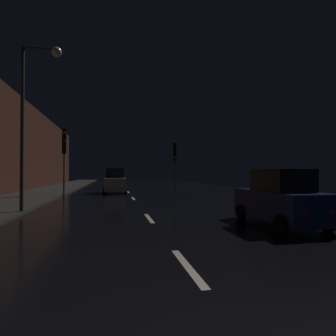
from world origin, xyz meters
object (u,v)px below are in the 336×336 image
traffic_light_far_right (175,156)px  streetlamp_overhead (33,102)px  car_parked_right_near (280,199)px  car_approaching_headlights (115,182)px  traffic_light_far_left (64,147)px

traffic_light_far_right → streetlamp_overhead: (-9.99, -15.79, 1.26)m
traffic_light_far_right → car_parked_right_near: (-0.80, -20.11, -2.78)m
streetlamp_overhead → car_approaching_headlights: 13.55m
traffic_light_far_left → car_approaching_headlights: traffic_light_far_left is taller
car_approaching_headlights → car_parked_right_near: bearing=18.3°
traffic_light_far_left → streetlamp_overhead: size_ratio=0.70×
traffic_light_far_left → traffic_light_far_right: bearing=116.4°
car_parked_right_near → streetlamp_overhead: bearing=64.8°
traffic_light_far_right → car_approaching_headlights: bearing=-55.0°
traffic_light_far_left → streetlamp_overhead: streetlamp_overhead is taller
streetlamp_overhead → car_parked_right_near: 10.93m
traffic_light_far_right → car_parked_right_near: 20.32m
traffic_light_far_right → car_approaching_headlights: 7.65m
car_parked_right_near → traffic_light_far_right: bearing=-2.3°
streetlamp_overhead → car_parked_right_near: (9.19, -4.32, -4.04)m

